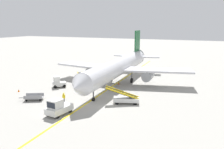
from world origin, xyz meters
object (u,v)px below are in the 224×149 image
Objects in this scene: baggage_cart_loaded at (34,97)px; safety_cone_nose_left at (119,83)px; belt_loader_forward_hold at (84,84)px; safety_cone_nose_right at (92,76)px; pushback_tug at (58,107)px; airliner at (119,67)px; baggage_tug_near_wing at (58,83)px; belt_loader_aft_hold at (125,98)px; ground_crew_marshaller at (64,98)px; safety_cone_wingtip_left at (19,91)px.

baggage_cart_loaded is 16.82m from safety_cone_nose_left.
belt_loader_forward_hold is 9.93m from safety_cone_nose_right.
safety_cone_nose_right is (-3.48, 9.28, -0.56)m from belt_loader_forward_hold.
airliner is at bearing 87.45° from pushback_tug.
pushback_tug is at bearing -92.55° from airliner.
baggage_tug_near_wing is 0.59× the size of belt_loader_forward_hold.
airliner reaches higher than belt_loader_aft_hold.
safety_cone_nose_left is (-5.31, 10.26, -0.56)m from belt_loader_aft_hold.
ground_crew_marshaller is (1.84, -9.07, 0.13)m from belt_loader_forward_hold.
baggage_cart_loaded is at bearing -119.72° from safety_cone_nose_left.
safety_cone_nose_left is at bearing 117.34° from belt_loader_aft_hold.
baggage_tug_near_wing reaches higher than baggage_cart_loaded.
baggage_cart_loaded is 8.36× the size of safety_cone_nose_right.
baggage_tug_near_wing is 8.08m from baggage_cart_loaded.
belt_loader_forward_hold is (4.61, 1.58, -0.15)m from baggage_tug_near_wing.
baggage_tug_near_wing is at bearing 125.91° from pushback_tug.
belt_loader_aft_hold is 3.02× the size of ground_crew_marshaller.
airliner is 6.87× the size of belt_loader_aft_hold.
belt_loader_aft_hold is at bearing 24.66° from ground_crew_marshaller.
pushback_tug is 23.59m from safety_cone_nose_right.
safety_cone_nose_left is 1.00× the size of safety_cone_nose_right.
airliner is at bearing 116.70° from belt_loader_aft_hold.
belt_loader_forward_hold is at bearing 152.90° from belt_loader_aft_hold.
belt_loader_aft_hold is (14.82, -3.64, -0.15)m from baggage_tug_near_wing.
airliner is 9.29× the size of pushback_tug.
belt_loader_forward_hold is (-3.77, 13.16, -0.22)m from pushback_tug.
safety_cone_nose_right is at bearing 157.31° from airliner.
airliner is 7.94m from belt_loader_forward_hold.
belt_loader_forward_hold reaches higher than safety_cone_wingtip_left.
belt_loader_forward_hold reaches higher than ground_crew_marshaller.
airliner is 12.72m from belt_loader_aft_hold.
baggage_tug_near_wing is at bearing -140.99° from airliner.
ground_crew_marshaller is (-2.78, -14.96, -2.51)m from airliner.
safety_cone_nose_right and safety_cone_wingtip_left have the same top height.
belt_loader_aft_hold is 11.68× the size of safety_cone_nose_left.
airliner reaches higher than baggage_cart_loaded.
baggage_tug_near_wing is at bearing -95.92° from safety_cone_nose_right.
airliner is at bearing 79.47° from ground_crew_marshaller.
belt_loader_aft_hold is at bearing -46.65° from safety_cone_nose_right.
baggage_tug_near_wing is 4.88m from belt_loader_forward_hold.
belt_loader_forward_hold is (-4.62, -5.89, -2.64)m from airliner.
safety_cone_nose_right is (-8.10, 3.39, -3.20)m from airliner.
safety_cone_wingtip_left is at bearing 155.37° from baggage_cart_loaded.
safety_cone_nose_left is at bearing 86.45° from pushback_tug.
ground_crew_marshaller reaches higher than safety_cone_nose_right.
pushback_tug is at bearing -129.05° from belt_loader_aft_hold.
safety_cone_wingtip_left is (-5.72, -16.20, 0.00)m from safety_cone_nose_right.
safety_cone_nose_left is 18.49m from safety_cone_wingtip_left.
belt_loader_aft_hold is 14.32m from baggage_cart_loaded.
airliner is 19.12m from safety_cone_wingtip_left.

